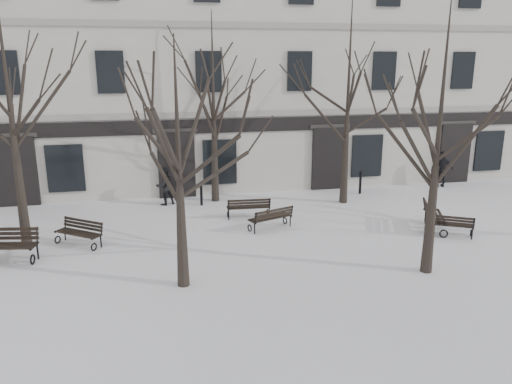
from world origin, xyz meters
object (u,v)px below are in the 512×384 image
object	(u,v)px
bench_1	(271,217)
bench_2	(449,224)
tree_2	(441,110)
bench_3	(80,232)
bench_4	(249,207)
bench_5	(433,215)
bench_0	(3,244)
tree_1	(178,136)

from	to	relation	value
bench_1	bench_2	xyz separation A→B (m)	(5.80, -1.96, -0.01)
tree_2	bench_3	xyz separation A→B (m)	(-10.00, 4.29, -4.17)
tree_2	bench_4	bearing A→B (deg)	124.24
tree_2	bench_1	size ratio (longest dim) A/B	4.32
tree_2	bench_1	xyz separation A→B (m)	(-3.50, 4.49, -4.17)
bench_1	bench_5	world-z (taller)	bench_5
bench_2	bench_3	bearing A→B (deg)	21.80
tree_2	bench_0	world-z (taller)	tree_2
tree_1	bench_3	world-z (taller)	tree_1
bench_0	bench_2	world-z (taller)	bench_0
bench_3	bench_5	world-z (taller)	bench_5
bench_4	bench_0	bearing A→B (deg)	21.14
tree_2	bench_1	distance (m)	7.06
bench_0	bench_3	distance (m)	2.29
bench_5	bench_0	bearing A→B (deg)	112.79
bench_0	bench_1	world-z (taller)	bench_0
bench_1	bench_4	world-z (taller)	bench_4
tree_1	tree_2	distance (m)	6.93
bench_4	tree_1	bearing A→B (deg)	65.20
tree_2	bench_0	size ratio (longest dim) A/B	3.53
bench_1	bench_5	size ratio (longest dim) A/B	0.88
tree_1	bench_3	bearing A→B (deg)	129.63
tree_1	bench_3	distance (m)	6.07
bench_0	bench_4	distance (m)	8.45
bench_0	bench_4	xyz separation A→B (m)	(8.03, 2.62, -0.10)
tree_1	bench_1	world-z (taller)	tree_1
bench_3	bench_1	bearing A→B (deg)	38.81
bench_5	bench_4	bearing A→B (deg)	89.95
bench_2	bench_4	distance (m)	7.20
tree_2	tree_1	bearing A→B (deg)	175.57
tree_2	bench_5	xyz separation A→B (m)	(2.17, 3.33, -4.11)
bench_2	bench_4	world-z (taller)	bench_4
bench_2	bench_0	bearing A→B (deg)	26.83
tree_1	tree_2	xyz separation A→B (m)	(6.89, -0.53, 0.55)
bench_5	bench_3	bearing A→B (deg)	108.20
tree_1	bench_2	world-z (taller)	tree_1
bench_1	bench_4	size ratio (longest dim) A/B	1.02
tree_1	bench_1	size ratio (longest dim) A/B	3.80
bench_1	tree_1	bearing A→B (deg)	28.49
tree_2	bench_1	bearing A→B (deg)	127.88
tree_1	bench_2	xyz separation A→B (m)	(9.20, 2.00, -3.63)
bench_2	bench_4	size ratio (longest dim) A/B	0.98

